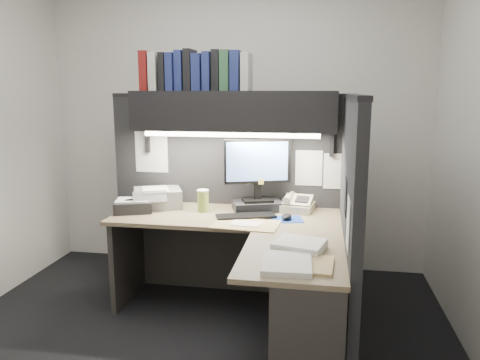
# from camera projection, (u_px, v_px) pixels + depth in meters

# --- Properties ---
(floor) EXTENTS (3.50, 3.50, 0.00)m
(floor) POSITION_uv_depth(u_px,v_px,m) (195.00, 341.00, 3.13)
(floor) COLOR black
(floor) RESTS_ON ground
(wall_back) EXTENTS (3.50, 0.04, 2.70)m
(wall_back) POSITION_uv_depth(u_px,v_px,m) (235.00, 124.00, 4.33)
(wall_back) COLOR silver
(wall_back) RESTS_ON floor
(wall_front) EXTENTS (3.50, 0.04, 2.70)m
(wall_front) POSITION_uv_depth(u_px,v_px,m) (58.00, 191.00, 1.43)
(wall_front) COLOR silver
(wall_front) RESTS_ON floor
(partition_back) EXTENTS (1.90, 0.06, 1.60)m
(partition_back) POSITION_uv_depth(u_px,v_px,m) (227.00, 195.00, 3.88)
(partition_back) COLOR black
(partition_back) RESTS_ON floor
(partition_right) EXTENTS (0.06, 1.50, 1.60)m
(partition_right) POSITION_uv_depth(u_px,v_px,m) (349.00, 226.00, 2.99)
(partition_right) COLOR black
(partition_right) RESTS_ON floor
(desk) EXTENTS (1.70, 1.53, 0.73)m
(desk) POSITION_uv_depth(u_px,v_px,m) (259.00, 284.00, 2.98)
(desk) COLOR #7F6D51
(desk) RESTS_ON floor
(overhead_shelf) EXTENTS (1.55, 0.34, 0.30)m
(overhead_shelf) POSITION_uv_depth(u_px,v_px,m) (234.00, 111.00, 3.56)
(overhead_shelf) COLOR black
(overhead_shelf) RESTS_ON partition_back
(task_light_tube) EXTENTS (1.32, 0.04, 0.04)m
(task_light_tube) POSITION_uv_depth(u_px,v_px,m) (230.00, 135.00, 3.45)
(task_light_tube) COLOR white
(task_light_tube) RESTS_ON overhead_shelf
(monitor) EXTENTS (0.50, 0.34, 0.56)m
(monitor) POSITION_uv_depth(u_px,v_px,m) (257.00, 182.00, 3.61)
(monitor) COLOR black
(monitor) RESTS_ON desk
(keyboard) EXTENTS (0.46, 0.28, 0.02)m
(keyboard) POSITION_uv_depth(u_px,v_px,m) (246.00, 216.00, 3.44)
(keyboard) COLOR black
(keyboard) RESTS_ON desk
(mousepad) EXTENTS (0.25, 0.24, 0.00)m
(mousepad) POSITION_uv_depth(u_px,v_px,m) (287.00, 219.00, 3.40)
(mousepad) COLOR navy
(mousepad) RESTS_ON desk
(mouse) EXTENTS (0.09, 0.12, 0.04)m
(mouse) POSITION_uv_depth(u_px,v_px,m) (287.00, 217.00, 3.38)
(mouse) COLOR black
(mouse) RESTS_ON mousepad
(telephone) EXTENTS (0.27, 0.28, 0.10)m
(telephone) POSITION_uv_depth(u_px,v_px,m) (298.00, 205.00, 3.63)
(telephone) COLOR #C2BA95
(telephone) RESTS_ON desk
(coffee_cup) EXTENTS (0.11, 0.11, 0.16)m
(coffee_cup) POSITION_uv_depth(u_px,v_px,m) (203.00, 201.00, 3.60)
(coffee_cup) COLOR #B0B046
(coffee_cup) RESTS_ON desk
(printer) EXTENTS (0.46, 0.43, 0.15)m
(printer) POSITION_uv_depth(u_px,v_px,m) (158.00, 198.00, 3.76)
(printer) COLOR gray
(printer) RESTS_ON desk
(notebook_stack) EXTENTS (0.35, 0.32, 0.09)m
(notebook_stack) POSITION_uv_depth(u_px,v_px,m) (133.00, 206.00, 3.61)
(notebook_stack) COLOR black
(notebook_stack) RESTS_ON desk
(open_folder) EXTENTS (0.48, 0.33, 0.01)m
(open_folder) POSITION_uv_depth(u_px,v_px,m) (246.00, 224.00, 3.26)
(open_folder) COLOR tan
(open_folder) RESTS_ON desk
(paper_stack_a) EXTENTS (0.33, 0.30, 0.05)m
(paper_stack_a) POSITION_uv_depth(u_px,v_px,m) (300.00, 246.00, 2.74)
(paper_stack_a) COLOR white
(paper_stack_a) RESTS_ON desk
(paper_stack_b) EXTENTS (0.28, 0.34, 0.03)m
(paper_stack_b) POSITION_uv_depth(u_px,v_px,m) (287.00, 264.00, 2.49)
(paper_stack_b) COLOR white
(paper_stack_b) RESTS_ON desk
(manila_stack) EXTENTS (0.24, 0.30, 0.02)m
(manila_stack) POSITION_uv_depth(u_px,v_px,m) (312.00, 265.00, 2.50)
(manila_stack) COLOR tan
(manila_stack) RESTS_ON desk
(binder_row) EXTENTS (0.84, 0.25, 0.31)m
(binder_row) POSITION_uv_depth(u_px,v_px,m) (197.00, 71.00, 3.55)
(binder_row) COLOR maroon
(binder_row) RESTS_ON overhead_shelf
(pinned_papers) EXTENTS (1.76, 1.31, 0.51)m
(pinned_papers) POSITION_uv_depth(u_px,v_px,m) (269.00, 174.00, 3.41)
(pinned_papers) COLOR white
(pinned_papers) RESTS_ON partition_back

